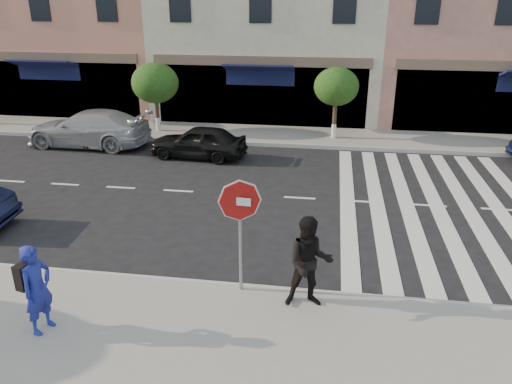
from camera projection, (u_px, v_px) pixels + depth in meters
name	position (u px, v px, depth m)	size (l,w,h in m)	color
ground	(209.00, 254.00, 12.48)	(120.00, 120.00, 0.00)	black
sidewalk_near	(159.00, 351.00, 9.01)	(60.00, 4.50, 0.15)	gray
sidewalk_far	(266.00, 135.00, 22.54)	(60.00, 3.00, 0.15)	gray
building_centre	(273.00, 4.00, 26.09)	(11.00, 9.00, 11.00)	beige
street_tree_wb	(155.00, 83.00, 22.22)	(2.10, 2.10, 3.06)	#473323
street_tree_c	(336.00, 87.00, 21.09)	(1.90, 1.90, 3.04)	#473323
stop_sign	(240.00, 212.00, 10.06)	(0.89, 0.13, 2.52)	gray
photographer	(37.00, 289.00, 9.15)	(0.64, 0.42, 1.77)	navy
walker	(309.00, 263.00, 9.87)	(0.94, 0.73, 1.94)	black
car_far_left	(88.00, 128.00, 20.98)	(2.12, 5.21, 1.51)	#A2A2A7
car_far_mid	(198.00, 142.00, 19.53)	(1.50, 3.74, 1.27)	black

